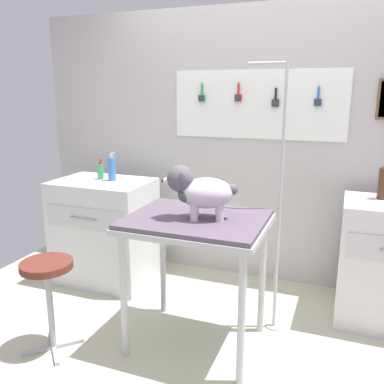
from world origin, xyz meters
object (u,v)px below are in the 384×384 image
Objects in this scene: grooming_table at (197,232)px; counter_left at (105,231)px; dog at (199,190)px; soda_bottle at (384,182)px; stool at (48,279)px; grooming_arm at (278,212)px; pump_bottle_white at (112,169)px.

counter_left is at bearing 150.37° from grooming_table.
soda_bottle is (1.07, 0.84, -0.04)m from dog.
stool is at bearing -156.43° from dog.
grooming_arm reaches higher than counter_left.
grooming_arm is (0.44, 0.36, 0.07)m from grooming_table.
dog is at bearing -30.05° from counter_left.
dog reaches higher than stool.
grooming_table is 1.38m from soda_bottle.
counter_left is 0.55m from pump_bottle_white.
grooming_arm is 0.60m from dog.
grooming_arm reaches higher than soda_bottle.
stool is (-0.86, -0.38, -0.56)m from dog.
counter_left is at bearing -174.66° from soda_bottle.
counter_left is 1.04m from stool.
dog is at bearing -137.05° from grooming_arm.
dog is at bearing -46.33° from grooming_table.
grooming_table is 1.96× the size of dog.
soda_bottle is (0.65, 0.45, 0.16)m from grooming_arm.
pump_bottle_white is at bearing 24.17° from counter_left.
pump_bottle_white is at bearing 146.66° from dog.
soda_bottle is (1.93, 1.21, 0.52)m from stool.
grooming_table is 1.21m from pump_bottle_white.
grooming_arm is 0.81m from soda_bottle.
grooming_arm is 2.97× the size of stool.
stool is (-0.84, -0.40, -0.29)m from grooming_table.
soda_bottle reaches higher than pump_bottle_white.
dog is 1.85× the size of pump_bottle_white.
grooming_arm is at bearing 39.64° from grooming_table.
grooming_table is 1.28m from counter_left.
grooming_table is at bearing -140.36° from grooming_arm.
soda_bottle is (2.09, 0.17, 0.02)m from pump_bottle_white.
grooming_arm is 6.97× the size of soda_bottle.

